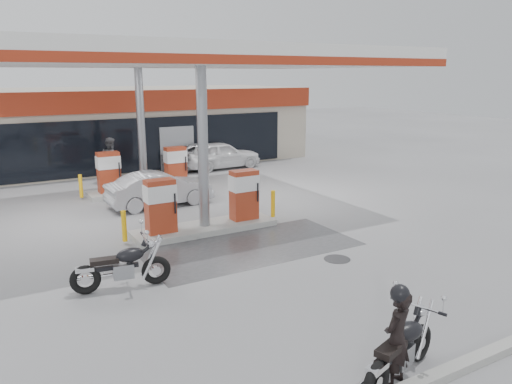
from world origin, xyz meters
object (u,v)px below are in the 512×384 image
Objects in this scene: biker_main at (397,338)px; parked_motorcycle at (123,267)px; attendant at (111,160)px; hatchback_silver at (160,189)px; parked_car_right at (204,155)px; pump_island_far at (144,175)px; sedan_white at (220,155)px; pump_island_near at (204,209)px; main_motorcycle at (401,351)px.

parked_motorcycle is (-2.68, 5.70, -0.28)m from biker_main.
parked_motorcycle is 1.11× the size of attendant.
hatchback_silver is 0.82× the size of parked_car_right.
pump_island_far is at bearing 126.29° from parked_car_right.
parked_car_right is (5.08, 1.20, -0.35)m from attendant.
sedan_white is (8.44, 12.20, 0.20)m from parked_motorcycle.
pump_island_near is 8.66m from main_motorcycle.
attendant is at bearing 91.77° from sedan_white.
attendant is 5.23m from hatchback_silver.
attendant is at bearing 2.60° from hatchback_silver.
pump_island_far reaches higher than parked_motorcycle.
biker_main is 0.38× the size of sedan_white.
parked_car_right is at bearing 65.77° from pump_island_near.
biker_main is 18.81m from sedan_white.
pump_island_far is 9.62m from parked_motorcycle.
biker_main reaches higher than parked_motorcycle.
biker_main is 12.32m from hatchback_silver.
main_motorcycle is 0.94× the size of parked_motorcycle.
hatchback_silver is (0.42, -5.20, -0.37)m from attendant.
hatchback_silver is (-0.17, 3.60, -0.08)m from pump_island_near.
pump_island_far is 1.09× the size of parked_car_right.
pump_island_near is 3.25× the size of biker_main.
parked_car_right is at bearing 33.26° from sedan_white.
main_motorcycle is 0.44× the size of parked_car_right.
pump_island_far is 2.88m from attendant.
hatchback_silver reaches higher than parked_motorcycle.
pump_island_near reaches higher than biker_main.
hatchback_silver is (0.53, 12.30, -0.16)m from biker_main.
main_motorcycle is at bearing -53.82° from parked_motorcycle.
attendant is (-0.58, 2.80, 0.29)m from pump_island_far.
sedan_white is (5.58, 17.84, 0.22)m from main_motorcycle.
hatchback_silver is at bearing -110.22° from biker_main.
hatchback_silver reaches higher than main_motorcycle.
biker_main is 17.51m from attendant.
parked_motorcycle is 15.20m from parked_car_right.
attendant is (-0.08, 17.44, 0.51)m from main_motorcycle.
attendant reaches higher than biker_main.
biker_main is (-0.19, -0.06, 0.30)m from main_motorcycle.
pump_island_near is at bearing -112.31° from biker_main.
biker_main reaches higher than parked_car_right.
pump_island_near is 1.34× the size of hatchback_silver.
biker_main is 0.34× the size of parked_car_right.
biker_main is (-0.69, -14.70, 0.08)m from pump_island_far.
hatchback_silver is at bearing 92.63° from pump_island_near.
main_motorcycle is 12.25m from hatchback_silver.
pump_island_near is at bearing 69.08° from main_motorcycle.
attendant is at bearing 93.80° from pump_island_near.
pump_island_far is 3.25× the size of biker_main.
sedan_white is at bearing -149.80° from parked_car_right.
parked_motorcycle is 0.58× the size of hatchback_silver.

